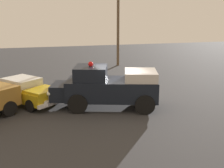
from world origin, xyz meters
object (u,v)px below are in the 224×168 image
utility_pole (118,28)px  traffic_cone (109,80)px  vintage_fire_truck (108,87)px  classic_hot_rod (26,91)px

utility_pole → traffic_cone: (-7.02, 2.71, -3.38)m
vintage_fire_truck → traffic_cone: 5.54m
classic_hot_rod → utility_pole: utility_pole is taller
classic_hot_rod → traffic_cone: bearing=-60.8°
vintage_fire_truck → traffic_cone: size_ratio=9.96×
classic_hot_rod → utility_pole: (10.30, -8.56, 2.94)m
utility_pole → traffic_cone: utility_pole is taller
vintage_fire_truck → traffic_cone: vintage_fire_truck is taller
vintage_fire_truck → utility_pole: 13.22m
traffic_cone → utility_pole: bearing=-21.1°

